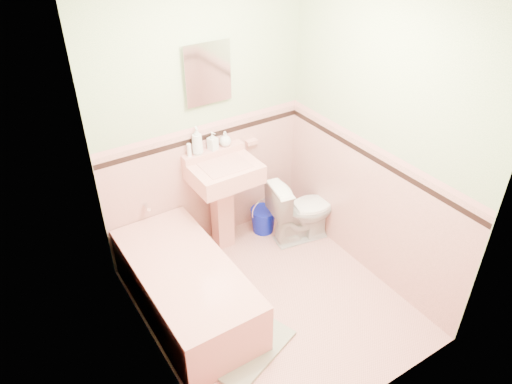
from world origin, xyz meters
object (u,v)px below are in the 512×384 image
bathtub (186,289)px  medicine_cabinet (207,73)px  sink (225,207)px  shoe (230,354)px  toilet (302,210)px  soap_bottle_right (225,139)px  soap_bottle_mid (213,141)px  soap_bottle_left (197,141)px  bucket (263,220)px

bathtub → medicine_cabinet: 1.78m
sink → shoe: bearing=-118.7°
bathtub → toilet: bearing=10.5°
sink → soap_bottle_right: 0.64m
soap_bottle_mid → shoe: size_ratio=1.19×
soap_bottle_right → soap_bottle_left: bearing=180.0°
toilet → shoe: size_ratio=4.71×
bathtub → shoe: bearing=-86.0°
soap_bottle_mid → shoe: 1.81m
medicine_cabinet → toilet: (0.70, -0.48, -1.37)m
bathtub → soap_bottle_mid: (0.68, 0.71, 0.86)m
toilet → bucket: (-0.26, 0.29, -0.20)m
soap_bottle_mid → soap_bottle_right: (0.13, 0.00, -0.01)m
toilet → shoe: toilet is taller
soap_bottle_right → shoe: (-0.76, -1.34, -1.02)m
sink → bucket: (0.44, 0.02, -0.34)m
sink → toilet: bearing=-21.3°
soap_bottle_left → soap_bottle_mid: soap_bottle_left is taller
sink → toilet: sink is taller
soap_bottle_left → shoe: (-0.48, -1.34, -1.08)m
sink → bucket: bearing=2.8°
sink → soap_bottle_left: 0.70m
soap_bottle_left → soap_bottle_mid: bearing=0.0°
sink → soap_bottle_mid: 0.64m
soap_bottle_left → bucket: 1.18m
bucket → toilet: bearing=-48.7°
toilet → shoe: (-1.34, -0.89, -0.28)m
toilet → soap_bottle_right: bearing=61.6°
soap_bottle_right → medicine_cabinet: bearing=166.7°
bathtub → toilet: size_ratio=2.25×
medicine_cabinet → shoe: 2.23m
medicine_cabinet → bucket: medicine_cabinet is taller
sink → soap_bottle_left: soap_bottle_left is taller
soap_bottle_left → soap_bottle_right: soap_bottle_left is taller
sink → shoe: (-0.64, -1.16, -0.41)m
sink → soap_bottle_left: (-0.15, 0.18, 0.66)m
toilet → bucket: toilet is taller
sink → soap_bottle_mid: size_ratio=5.58×
bucket → shoe: (-1.08, -1.18, -0.07)m
bathtub → sink: sink is taller
bathtub → medicine_cabinet: (0.68, 0.74, 1.47)m
soap_bottle_mid → soap_bottle_right: size_ratio=1.22×
soap_bottle_mid → bucket: size_ratio=0.65×
soap_bottle_right → toilet: size_ratio=0.21×
bathtub → soap_bottle_right: (0.81, 0.71, 0.85)m
soap_bottle_left → toilet: size_ratio=0.39×
bathtub → soap_bottle_left: (0.53, 0.71, 0.91)m
bucket → shoe: size_ratio=1.82×
sink → soap_bottle_mid: (-0.00, 0.18, 0.62)m
soap_bottle_mid → toilet: size_ratio=0.25×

